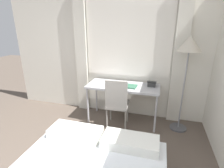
% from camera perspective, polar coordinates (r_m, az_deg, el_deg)
% --- Properties ---
extents(wall_back_with_window, '(4.60, 0.13, 2.70)m').
position_cam_1_polar(wall_back_with_window, '(3.53, 1.46, 11.14)').
color(wall_back_with_window, silver).
rests_on(wall_back_with_window, ground_plane).
extents(desk, '(1.35, 0.56, 0.75)m').
position_cam_1_polar(desk, '(3.31, 3.66, -1.40)').
color(desk, '#B2B2B7').
rests_on(desk, ground_plane).
extents(desk_chair, '(0.43, 0.43, 0.95)m').
position_cam_1_polar(desk_chair, '(3.14, 1.67, -5.75)').
color(desk_chair, gray).
rests_on(desk_chair, ground_plane).
extents(standing_lamp, '(0.38, 0.38, 1.68)m').
position_cam_1_polar(standing_lamp, '(3.09, 23.83, 9.78)').
color(standing_lamp, '#4C4C51').
rests_on(standing_lamp, ground_plane).
extents(telephone, '(0.17, 0.15, 0.09)m').
position_cam_1_polar(telephone, '(3.31, 12.83, 0.00)').
color(telephone, '#2D2D2D').
rests_on(telephone, desk).
extents(book, '(0.27, 0.24, 0.02)m').
position_cam_1_polar(book, '(3.21, 5.75, -0.69)').
color(book, '#33664C').
rests_on(book, desk).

